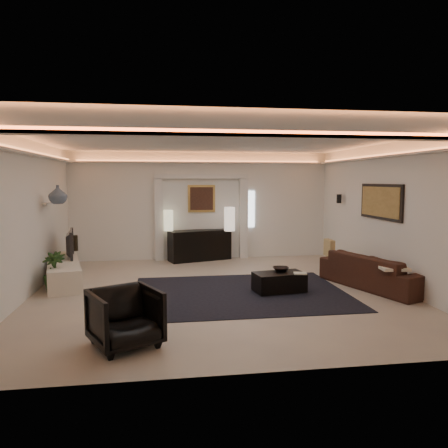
{
  "coord_description": "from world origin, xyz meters",
  "views": [
    {
      "loc": [
        -1.04,
        -7.88,
        2.15
      ],
      "look_at": [
        0.2,
        0.6,
        1.25
      ],
      "focal_mm": 33.61,
      "sensor_mm": 36.0,
      "label": 1
    }
  ],
  "objects": [
    {
      "name": "floor",
      "position": [
        0.0,
        0.0,
        0.0
      ],
      "size": [
        7.0,
        7.0,
        0.0
      ],
      "primitive_type": "plane",
      "color": "#C5B298",
      "rests_on": "ground"
    },
    {
      "name": "ceiling",
      "position": [
        0.0,
        0.0,
        2.9
      ],
      "size": [
        7.0,
        7.0,
        0.0
      ],
      "primitive_type": "plane",
      "rotation": [
        3.14,
        0.0,
        0.0
      ],
      "color": "white",
      "rests_on": "ground"
    },
    {
      "name": "wall_back",
      "position": [
        0.0,
        3.5,
        1.45
      ],
      "size": [
        7.0,
        0.0,
        7.0
      ],
      "primitive_type": "plane",
      "rotation": [
        1.57,
        0.0,
        0.0
      ],
      "color": "white",
      "rests_on": "ground"
    },
    {
      "name": "wall_front",
      "position": [
        0.0,
        -3.5,
        1.45
      ],
      "size": [
        7.0,
        0.0,
        7.0
      ],
      "primitive_type": "plane",
      "rotation": [
        -1.57,
        0.0,
        0.0
      ],
      "color": "white",
      "rests_on": "ground"
    },
    {
      "name": "wall_left",
      "position": [
        -3.5,
        0.0,
        1.45
      ],
      "size": [
        0.0,
        7.0,
        7.0
      ],
      "primitive_type": "plane",
      "rotation": [
        1.57,
        0.0,
        1.57
      ],
      "color": "white",
      "rests_on": "ground"
    },
    {
      "name": "wall_right",
      "position": [
        3.5,
        0.0,
        1.45
      ],
      "size": [
        0.0,
        7.0,
        7.0
      ],
      "primitive_type": "plane",
      "rotation": [
        1.57,
        0.0,
        -1.57
      ],
      "color": "white",
      "rests_on": "ground"
    },
    {
      "name": "cove_soffit",
      "position": [
        0.0,
        0.0,
        2.62
      ],
      "size": [
        7.0,
        7.0,
        0.04
      ],
      "primitive_type": "cube",
      "color": "silver",
      "rests_on": "ceiling"
    },
    {
      "name": "daylight_slit",
      "position": [
        1.35,
        3.48,
        1.35
      ],
      "size": [
        0.25,
        0.03,
        1.0
      ],
      "primitive_type": "cube",
      "color": "white",
      "rests_on": "wall_back"
    },
    {
      "name": "area_rug",
      "position": [
        0.4,
        -0.2,
        0.01
      ],
      "size": [
        4.0,
        3.0,
        0.01
      ],
      "primitive_type": "cube",
      "color": "black",
      "rests_on": "ground"
    },
    {
      "name": "pilaster_left",
      "position": [
        -1.15,
        3.4,
        1.1
      ],
      "size": [
        0.22,
        0.2,
        2.2
      ],
      "primitive_type": "cube",
      "color": "silver",
      "rests_on": "ground"
    },
    {
      "name": "pilaster_right",
      "position": [
        1.15,
        3.4,
        1.1
      ],
      "size": [
        0.22,
        0.2,
        2.2
      ],
      "primitive_type": "cube",
      "color": "silver",
      "rests_on": "ground"
    },
    {
      "name": "alcove_header",
      "position": [
        0.0,
        3.4,
        2.25
      ],
      "size": [
        2.52,
        0.2,
        0.12
      ],
      "primitive_type": "cube",
      "color": "silver",
      "rests_on": "wall_back"
    },
    {
      "name": "painting_frame",
      "position": [
        0.0,
        3.47,
        1.65
      ],
      "size": [
        0.74,
        0.04,
        0.74
      ],
      "primitive_type": "cube",
      "color": "tan",
      "rests_on": "wall_back"
    },
    {
      "name": "painting_canvas",
      "position": [
        0.0,
        3.44,
        1.65
      ],
      "size": [
        0.62,
        0.02,
        0.62
      ],
      "primitive_type": "cube",
      "color": "#4C2D1E",
      "rests_on": "wall_back"
    },
    {
      "name": "art_panel_frame",
      "position": [
        3.47,
        0.3,
        1.7
      ],
      "size": [
        0.04,
        1.64,
        0.74
      ],
      "primitive_type": "cube",
      "color": "black",
      "rests_on": "wall_right"
    },
    {
      "name": "art_panel_gold",
      "position": [
        3.44,
        0.3,
        1.7
      ],
      "size": [
        0.02,
        1.5,
        0.62
      ],
      "primitive_type": "cube",
      "color": "tan",
      "rests_on": "wall_right"
    },
    {
      "name": "wall_sconce",
      "position": [
        3.38,
        2.2,
        1.68
      ],
      "size": [
        0.12,
        0.12,
        0.22
      ],
      "primitive_type": "cylinder",
      "color": "black",
      "rests_on": "wall_right"
    },
    {
      "name": "wall_niche",
      "position": [
        -3.44,
        1.4,
        1.65
      ],
      "size": [
        0.1,
        0.55,
        0.04
      ],
      "primitive_type": "cube",
      "color": "silver",
      "rests_on": "wall_left"
    },
    {
      "name": "console",
      "position": [
        -0.08,
        3.25,
        0.4
      ],
      "size": [
        1.73,
        0.97,
        0.83
      ],
      "primitive_type": "cube",
      "rotation": [
        0.0,
        0.0,
        0.29
      ],
      "color": "black",
      "rests_on": "ground"
    },
    {
      "name": "lamp_left",
      "position": [
        -0.9,
        3.25,
        1.09
      ],
      "size": [
        0.29,
        0.29,
        0.55
      ],
      "primitive_type": "cylinder",
      "rotation": [
        0.0,
        0.0,
        0.2
      ],
      "color": "beige",
      "rests_on": "console"
    },
    {
      "name": "lamp_right",
      "position": [
        0.7,
        2.99,
        1.09
      ],
      "size": [
        0.36,
        0.36,
        0.63
      ],
      "primitive_type": "cylinder",
      "rotation": [
        0.0,
        0.0,
        -0.35
      ],
      "color": "beige",
      "rests_on": "console"
    },
    {
      "name": "media_ledge",
      "position": [
        -3.15,
        1.26,
        0.23
      ],
      "size": [
        1.18,
        2.54,
        0.46
      ],
      "primitive_type": "cube",
      "rotation": [
        0.0,
        0.0,
        0.24
      ],
      "color": "beige",
      "rests_on": "ground"
    },
    {
      "name": "tv",
      "position": [
        -3.15,
        1.62,
        0.75
      ],
      "size": [
        1.06,
        0.32,
        0.6
      ],
      "primitive_type": "imported",
      "rotation": [
        0.0,
        0.0,
        1.75
      ],
      "color": "black",
      "rests_on": "media_ledge"
    },
    {
      "name": "figurine",
      "position": [
        -3.15,
        2.49,
        0.64
      ],
      "size": [
        0.16,
        0.16,
        0.38
      ],
      "primitive_type": "cylinder",
      "rotation": [
        0.0,
        0.0,
        0.15
      ],
      "color": "black",
      "rests_on": "media_ledge"
    },
    {
      "name": "ginger_jar",
      "position": [
        -3.15,
        1.03,
        1.86
      ],
      "size": [
        0.46,
        0.46,
        0.38
      ],
      "primitive_type": "imported",
      "rotation": [
        0.0,
        0.0,
        -0.31
      ],
      "color": "slate",
      "rests_on": "wall_niche"
    },
    {
      "name": "plant",
      "position": [
        -3.15,
        0.5,
        0.38
      ],
      "size": [
        0.46,
        0.46,
        0.76
      ],
      "primitive_type": "imported",
      "rotation": [
        0.0,
        0.0,
        -0.08
      ],
      "color": "#1B3512",
      "rests_on": "ground"
    },
    {
      "name": "sofa",
      "position": [
        3.15,
        -0.16,
        0.34
      ],
      "size": [
        2.46,
        1.62,
        0.67
      ],
      "primitive_type": "imported",
      "rotation": [
        0.0,
        0.0,
        1.91
      ],
      "color": "#3A2010",
      "rests_on": "ground"
    },
    {
      "name": "throw_blanket",
      "position": [
        3.11,
        -0.89,
        0.55
      ],
      "size": [
        0.53,
        0.46,
        0.05
      ],
      "primitive_type": "cube",
      "rotation": [
        0.0,
        0.0,
        -0.13
      ],
      "color": "silver",
      "rests_on": "sofa"
    },
    {
      "name": "throw_pillow",
      "position": [
        2.84,
        1.45,
        0.55
      ],
      "size": [
        0.12,
        0.4,
        0.4
      ],
      "primitive_type": "cube",
      "rotation": [
        0.0,
        0.0,
        0.01
      ],
      "color": "tan",
      "rests_on": "sofa"
    },
    {
      "name": "coffee_table",
      "position": [
        1.15,
        -0.23,
        0.21
      ],
      "size": [
        1.02,
        0.66,
        0.36
      ],
      "primitive_type": "cube",
      "rotation": [
        0.0,
        0.0,
        0.16
      ],
      "color": "black",
      "rests_on": "ground"
    },
    {
      "name": "bowl",
      "position": [
        1.22,
        -0.09,
        0.45
      ],
      "size": [
        0.36,
        0.36,
        0.08
      ],
      "primitive_type": "imported",
      "rotation": [
        0.0,
        0.0,
        -0.16
      ],
      "color": "black",
      "rests_on": "coffee_table"
    },
    {
      "name": "magazine",
      "position": [
        1.51,
        -0.41,
        0.42
      ],
      "size": [
        0.26,
        0.21,
        0.03
      ],
      "primitive_type": "cube",
      "rotation": [
        0.0,
        0.0,
        -0.18
      ],
      "color": "beige",
      "rests_on": "coffee_table"
    },
    {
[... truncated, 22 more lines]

